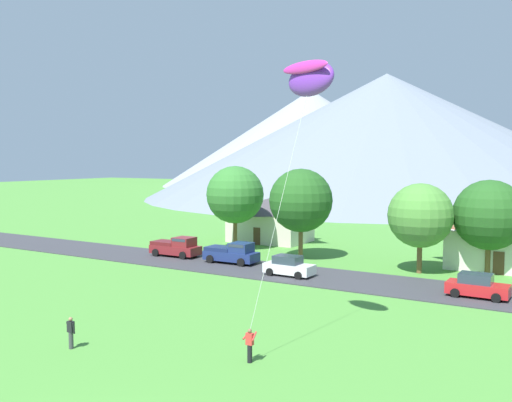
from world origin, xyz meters
TOP-DOWN VIEW (x-y plane):
  - road_strip at (0.00, 29.84)m, footprint 160.00×7.34m
  - mountain_far_east_ridge at (-73.54, 175.53)m, footprint 108.97×108.97m
  - mountain_central_ridge at (-29.71, 127.22)m, footprint 121.87×121.87m
  - house_leftmost at (-17.61, 45.38)m, footprint 9.44×6.79m
  - house_left_center at (8.52, 42.11)m, footprint 9.96×7.81m
  - tree_near_left at (7.65, 38.44)m, footprint 6.02×6.02m
  - tree_left_of_center at (2.53, 35.81)m, footprint 5.56×5.56m
  - tree_center at (-9.28, 36.64)m, footprint 6.24×6.24m
  - tree_near_right at (-17.98, 38.22)m, footprint 6.24×6.24m
  - parked_car_white_west_end at (-6.54, 28.83)m, footprint 4.25×2.17m
  - parked_car_red_mid_east at (8.30, 29.17)m, footprint 4.23×2.14m
  - pickup_truck_navy_west_side at (-13.66, 31.07)m, footprint 5.24×2.41m
  - pickup_truck_maroon_east_side at (-20.47, 31.22)m, footprint 5.24×2.41m
  - kite_flyer_with_kite at (2.17, 14.15)m, footprint 3.39×5.34m
  - watcher_person at (-8.07, 7.19)m, footprint 0.56×0.24m

SIDE VIEW (x-z plane):
  - road_strip at x=0.00m, z-range 0.00..0.08m
  - parked_car_white_west_end at x=-6.54m, z-range 0.03..1.71m
  - parked_car_red_mid_east at x=8.30m, z-range 0.03..1.71m
  - watcher_person at x=-8.07m, z-range 0.04..1.71m
  - pickup_truck_navy_west_side at x=-13.66m, z-range 0.06..2.06m
  - pickup_truck_maroon_east_side at x=-20.47m, z-range 0.06..2.06m
  - house_leftmost at x=-17.61m, z-range 0.09..5.32m
  - house_left_center at x=8.52m, z-range 0.10..5.53m
  - tree_left_of_center at x=2.53m, z-range 1.11..8.90m
  - tree_near_left at x=7.65m, z-range 1.03..9.14m
  - tree_center at x=-9.28m, z-range 1.33..10.26m
  - tree_near_right at x=-17.98m, z-range 1.42..10.53m
  - kite_flyer_with_kite at x=2.17m, z-range 6.30..21.29m
  - mountain_central_ridge at x=-29.71m, z-range 0.00..31.40m
  - mountain_far_east_ridge at x=-73.54m, z-range 0.00..35.09m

